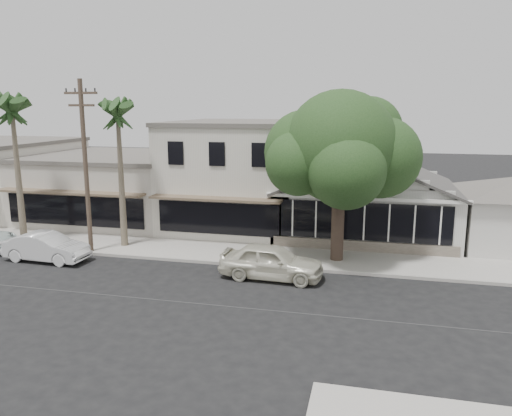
% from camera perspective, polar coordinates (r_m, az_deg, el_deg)
% --- Properties ---
extents(ground, '(140.00, 140.00, 0.00)m').
position_cam_1_polar(ground, '(19.83, -3.43, -11.16)').
color(ground, black).
rests_on(ground, ground).
extents(sidewalk_north, '(90.00, 3.50, 0.15)m').
position_cam_1_polar(sidewalk_north, '(28.70, -14.97, -4.16)').
color(sidewalk_north, '#9E9991').
rests_on(sidewalk_north, ground).
extents(corner_shop, '(10.40, 8.60, 5.10)m').
position_cam_1_polar(corner_shop, '(30.40, 12.50, 1.74)').
color(corner_shop, silver).
rests_on(corner_shop, ground).
extents(row_building_near, '(8.00, 10.00, 6.50)m').
position_cam_1_polar(row_building_near, '(32.41, -1.72, 3.74)').
color(row_building_near, beige).
rests_on(row_building_near, ground).
extents(row_building_midnear, '(10.00, 10.00, 4.20)m').
position_cam_1_polar(row_building_midnear, '(35.95, -15.72, 2.23)').
color(row_building_midnear, beige).
rests_on(row_building_midnear, ground).
extents(utility_pole, '(1.80, 0.24, 9.00)m').
position_cam_1_polar(utility_pole, '(27.00, -18.92, 4.84)').
color(utility_pole, brown).
rests_on(utility_pole, ground).
extents(car_0, '(4.75, 2.09, 1.59)m').
position_cam_1_polar(car_0, '(22.58, 1.77, -6.12)').
color(car_0, beige).
rests_on(car_0, ground).
extents(car_1, '(4.39, 1.69, 1.43)m').
position_cam_1_polar(car_1, '(27.23, -22.85, -4.14)').
color(car_1, silver).
rests_on(car_1, ground).
extents(shade_tree, '(7.63, 6.90, 8.47)m').
position_cam_1_polar(shade_tree, '(24.58, 9.48, 6.55)').
color(shade_tree, '#433328').
rests_on(shade_tree, ground).
extents(palm_east, '(3.24, 3.24, 8.46)m').
position_cam_1_polar(palm_east, '(27.47, -15.53, 10.31)').
color(palm_east, '#726651').
rests_on(palm_east, ground).
extents(palm_mid, '(3.44, 3.44, 8.73)m').
position_cam_1_polar(palm_mid, '(30.38, -26.13, 10.08)').
color(palm_mid, '#726651').
rests_on(palm_mid, ground).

